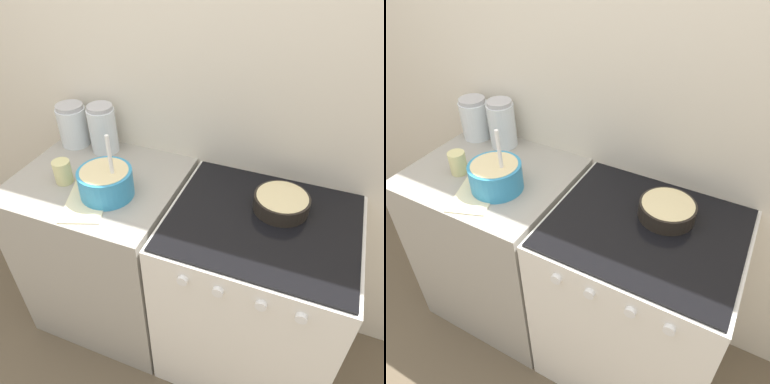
% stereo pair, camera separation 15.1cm
% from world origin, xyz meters
% --- Properties ---
extents(ground_plane, '(12.00, 12.00, 0.00)m').
position_xyz_m(ground_plane, '(0.00, 0.00, 0.00)').
color(ground_plane, brown).
extents(wall_back, '(4.54, 0.05, 2.40)m').
position_xyz_m(wall_back, '(0.00, 0.66, 1.20)').
color(wall_back, beige).
rests_on(wall_back, ground_plane).
extents(countertop_cabinet, '(0.73, 0.64, 0.93)m').
position_xyz_m(countertop_cabinet, '(-0.36, 0.32, 0.47)').
color(countertop_cabinet, '#9E998E').
rests_on(countertop_cabinet, ground_plane).
extents(stove, '(0.76, 0.65, 0.93)m').
position_xyz_m(stove, '(0.39, 0.32, 0.47)').
color(stove, white).
rests_on(stove, ground_plane).
extents(mixing_bowl, '(0.22, 0.22, 0.29)m').
position_xyz_m(mixing_bowl, '(-0.26, 0.24, 1.00)').
color(mixing_bowl, '#338CBF').
rests_on(mixing_bowl, countertop_cabinet).
extents(baking_pan, '(0.22, 0.22, 0.07)m').
position_xyz_m(baking_pan, '(0.44, 0.41, 0.97)').
color(baking_pan, black).
rests_on(baking_pan, stove).
extents(storage_jar_left, '(0.14, 0.14, 0.21)m').
position_xyz_m(storage_jar_left, '(-0.63, 0.54, 1.02)').
color(storage_jar_left, silver).
rests_on(storage_jar_left, countertop_cabinet).
extents(storage_jar_middle, '(0.13, 0.13, 0.24)m').
position_xyz_m(storage_jar_middle, '(-0.45, 0.54, 1.03)').
color(storage_jar_middle, silver).
rests_on(storage_jar_middle, countertop_cabinet).
extents(tin_can, '(0.08, 0.08, 0.10)m').
position_xyz_m(tin_can, '(-0.48, 0.25, 0.98)').
color(tin_can, beige).
rests_on(tin_can, countertop_cabinet).
extents(recipe_page, '(0.25, 0.33, 0.01)m').
position_xyz_m(recipe_page, '(-0.32, 0.17, 0.93)').
color(recipe_page, beige).
rests_on(recipe_page, countertop_cabinet).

